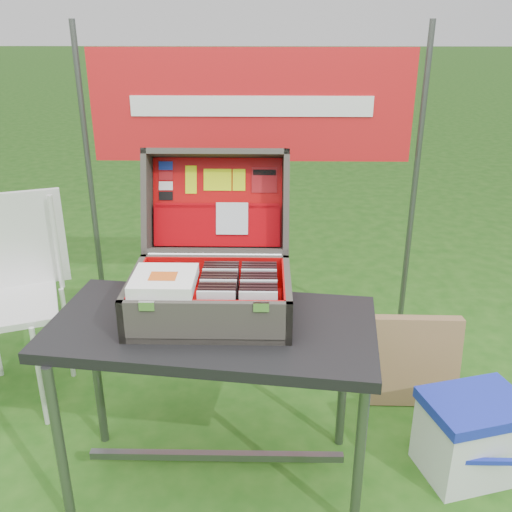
{
  "coord_description": "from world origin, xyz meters",
  "views": [
    {
      "loc": [
        0.08,
        -1.8,
        1.69
      ],
      "look_at": [
        0.04,
        0.1,
        0.91
      ],
      "focal_mm": 40.0,
      "sensor_mm": 36.0,
      "label": 1
    }
  ],
  "objects_px": {
    "table": "(215,406)",
    "chair": "(7,309)",
    "suitcase": "(210,243)",
    "cooler": "(472,436)",
    "cardboard_box": "(414,361)"
  },
  "relations": [
    {
      "from": "cooler",
      "to": "cardboard_box",
      "type": "xyz_separation_m",
      "value": [
        -0.12,
        0.46,
        0.05
      ]
    },
    {
      "from": "table",
      "to": "chair",
      "type": "height_order",
      "value": "chair"
    },
    {
      "from": "suitcase",
      "to": "cardboard_box",
      "type": "distance_m",
      "value": 1.24
    },
    {
      "from": "chair",
      "to": "suitcase",
      "type": "bearing_deg",
      "value": -43.54
    },
    {
      "from": "cooler",
      "to": "cardboard_box",
      "type": "distance_m",
      "value": 0.48
    },
    {
      "from": "suitcase",
      "to": "cooler",
      "type": "height_order",
      "value": "suitcase"
    },
    {
      "from": "cooler",
      "to": "chair",
      "type": "xyz_separation_m",
      "value": [
        -1.99,
        0.44,
        0.31
      ]
    },
    {
      "from": "suitcase",
      "to": "chair",
      "type": "xyz_separation_m",
      "value": [
        -0.98,
        0.4,
        -0.48
      ]
    },
    {
      "from": "table",
      "to": "cardboard_box",
      "type": "relative_size",
      "value": 2.6
    },
    {
      "from": "suitcase",
      "to": "cardboard_box",
      "type": "relative_size",
      "value": 1.29
    },
    {
      "from": "chair",
      "to": "table",
      "type": "bearing_deg",
      "value": -48.78
    },
    {
      "from": "suitcase",
      "to": "cooler",
      "type": "bearing_deg",
      "value": -2.23
    },
    {
      "from": "table",
      "to": "cooler",
      "type": "height_order",
      "value": "table"
    },
    {
      "from": "table",
      "to": "cooler",
      "type": "distance_m",
      "value": 1.03
    },
    {
      "from": "cardboard_box",
      "to": "chair",
      "type": "bearing_deg",
      "value": -178.6
    }
  ]
}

